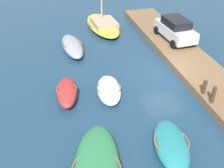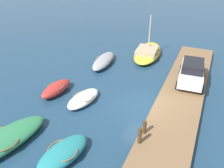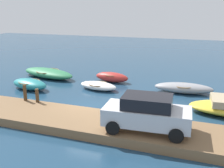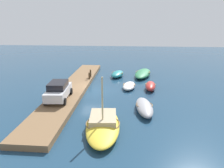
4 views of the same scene
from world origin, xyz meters
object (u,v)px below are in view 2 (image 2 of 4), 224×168
object	(u,v)px
rowboat_teal	(63,153)
mooring_post_west	(140,136)
rowboat_grey	(104,61)
rowboat_white	(83,99)
sailboat_yellow	(148,52)
parked_car	(192,72)
motorboat_green	(2,142)
dinghy_red	(56,89)
mooring_post_mid_west	(144,127)

from	to	relation	value
rowboat_teal	mooring_post_west	world-z (taller)	mooring_post_west
rowboat_teal	mooring_post_west	size ratio (longest dim) A/B	3.47
rowboat_grey	rowboat_white	world-z (taller)	rowboat_grey
sailboat_yellow	rowboat_white	bearing A→B (deg)	164.60
mooring_post_west	parked_car	world-z (taller)	parked_car
parked_car	motorboat_green	bearing A→B (deg)	137.99
rowboat_grey	dinghy_red	world-z (taller)	dinghy_red
rowboat_white	mooring_post_mid_west	distance (m)	5.44
mooring_post_mid_west	parked_car	size ratio (longest dim) A/B	0.20
rowboat_teal	mooring_post_mid_west	bearing A→B (deg)	-34.71
mooring_post_mid_west	rowboat_white	bearing A→B (deg)	69.39
rowboat_white	mooring_post_mid_west	bearing A→B (deg)	-102.23
rowboat_white	sailboat_yellow	distance (m)	9.88
rowboat_grey	mooring_post_west	bearing A→B (deg)	-148.83
mooring_post_mid_west	parked_car	world-z (taller)	parked_car
mooring_post_mid_west	parked_car	bearing A→B (deg)	-12.46
motorboat_green	sailboat_yellow	size ratio (longest dim) A/B	0.97
mooring_post_west	mooring_post_mid_west	bearing A→B (deg)	0.00
sailboat_yellow	dinghy_red	world-z (taller)	sailboat_yellow
sailboat_yellow	mooring_post_mid_west	world-z (taller)	sailboat_yellow
parked_car	rowboat_grey	bearing A→B (deg)	79.05
mooring_post_west	parked_car	size ratio (longest dim) A/B	0.25
dinghy_red	mooring_post_mid_west	bearing A→B (deg)	-99.80
rowboat_grey	sailboat_yellow	world-z (taller)	sailboat_yellow
mooring_post_west	parked_car	bearing A→B (deg)	-11.12
rowboat_white	rowboat_grey	bearing A→B (deg)	20.46
sailboat_yellow	mooring_post_west	size ratio (longest dim) A/B	6.00
sailboat_yellow	motorboat_green	bearing A→B (deg)	161.63
sailboat_yellow	parked_car	distance (m)	6.60
rowboat_white	parked_car	xyz separation A→B (m)	(5.21, -6.63, 1.03)
dinghy_red	mooring_post_west	size ratio (longest dim) A/B	3.00
mooring_post_mid_west	motorboat_green	bearing A→B (deg)	118.31
motorboat_green	mooring_post_mid_west	distance (m)	7.96
sailboat_yellow	dinghy_red	bearing A→B (deg)	151.04
mooring_post_mid_west	rowboat_teal	bearing A→B (deg)	132.36
motorboat_green	sailboat_yellow	bearing A→B (deg)	-0.51
parked_car	mooring_post_mid_west	bearing A→B (deg)	163.74
sailboat_yellow	mooring_post_west	world-z (taller)	sailboat_yellow
sailboat_yellow	parked_car	bearing A→B (deg)	-137.77
rowboat_grey	motorboat_green	distance (m)	11.90
rowboat_grey	rowboat_teal	bearing A→B (deg)	-169.43
sailboat_yellow	mooring_post_west	bearing A→B (deg)	-170.13
rowboat_grey	motorboat_green	size ratio (longest dim) A/B	0.73
mooring_post_west	rowboat_grey	bearing A→B (deg)	35.39
rowboat_grey	mooring_post_west	size ratio (longest dim) A/B	4.24
motorboat_green	dinghy_red	world-z (taller)	dinghy_red
rowboat_white	mooring_post_west	size ratio (longest dim) A/B	3.17
motorboat_green	sailboat_yellow	xyz separation A→B (m)	(15.37, -3.82, 0.03)
rowboat_white	mooring_post_west	xyz separation A→B (m)	(-2.78, -5.06, 0.66)
rowboat_teal	dinghy_red	xyz separation A→B (m)	(5.25, 4.08, 0.02)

